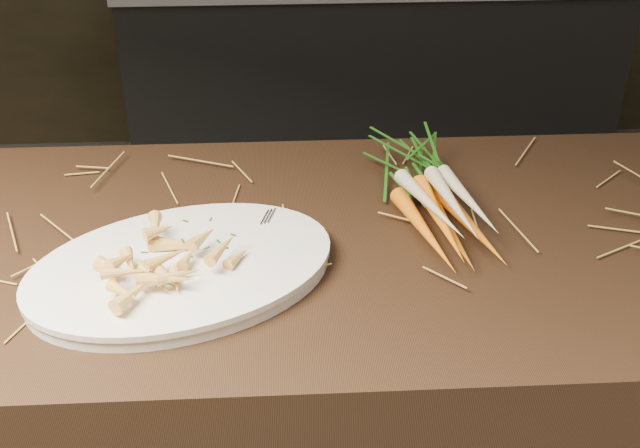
{
  "coord_description": "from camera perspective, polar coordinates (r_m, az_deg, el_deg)",
  "views": [
    {
      "loc": [
        -0.05,
        -0.77,
        1.61
      ],
      "look_at": [
        0.0,
        0.25,
        0.96
      ],
      "focal_mm": 45.0,
      "sensor_mm": 36.0,
      "label": 1
    }
  ],
  "objects": [
    {
      "name": "main_counter",
      "position": [
        1.58,
        -0.17,
        -14.79
      ],
      "size": [
        2.4,
        0.7,
        0.9
      ],
      "primitive_type": "cube",
      "color": "black",
      "rests_on": "ground"
    },
    {
      "name": "back_counter",
      "position": [
        3.2,
        3.52,
        10.54
      ],
      "size": [
        1.82,
        0.62,
        0.84
      ],
      "color": "black",
      "rests_on": "ground"
    },
    {
      "name": "straw_bedding",
      "position": [
        1.28,
        -0.2,
        -0.66
      ],
      "size": [
        1.4,
        0.6,
        0.02
      ],
      "primitive_type": null,
      "color": "#A9813B",
      "rests_on": "main_counter"
    },
    {
      "name": "root_veg_bunch",
      "position": [
        1.39,
        7.29,
        3.34
      ],
      "size": [
        0.21,
        0.45,
        0.08
      ],
      "rotation": [
        0.0,
        0.0,
        0.17
      ],
      "color": "#EC6400",
      "rests_on": "main_counter"
    },
    {
      "name": "serving_platter",
      "position": [
        1.2,
        -9.81,
        -3.37
      ],
      "size": [
        0.53,
        0.45,
        0.02
      ],
      "primitive_type": null,
      "rotation": [
        0.0,
        0.0,
        0.36
      ],
      "color": "white",
      "rests_on": "main_counter"
    },
    {
      "name": "roasted_veg_heap",
      "position": [
        1.18,
        -9.97,
        -1.89
      ],
      "size": [
        0.27,
        0.23,
        0.05
      ],
      "primitive_type": null,
      "rotation": [
        0.0,
        0.0,
        0.36
      ],
      "color": "#C68B3B",
      "rests_on": "serving_platter"
    },
    {
      "name": "serving_fork",
      "position": [
        1.22,
        -2.28,
        -1.58
      ],
      "size": [
        0.06,
        0.17,
        0.0
      ],
      "primitive_type": "cube",
      "rotation": [
        0.0,
        0.0,
        -0.28
      ],
      "color": "silver",
      "rests_on": "serving_platter"
    }
  ]
}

